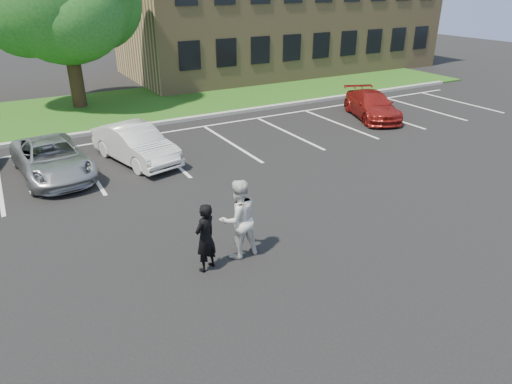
% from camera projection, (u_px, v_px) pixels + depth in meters
% --- Properties ---
extents(ground_plane, '(90.00, 90.00, 0.00)m').
position_uv_depth(ground_plane, '(277.00, 254.00, 10.97)').
color(ground_plane, black).
rests_on(ground_plane, ground).
extents(curb, '(40.00, 0.30, 0.15)m').
position_uv_depth(curb, '(135.00, 127.00, 20.41)').
color(curb, gray).
rests_on(curb, ground).
extents(grass_strip, '(44.00, 8.00, 0.08)m').
position_uv_depth(grass_strip, '(113.00, 108.00, 23.58)').
color(grass_strip, '#224C16').
rests_on(grass_strip, ground).
extents(stall_lines, '(34.00, 5.36, 0.01)m').
position_uv_depth(stall_lines, '(190.00, 142.00, 18.66)').
color(stall_lines, silver).
rests_on(stall_lines, ground).
extents(office_building, '(22.40, 10.40, 8.30)m').
position_uv_depth(office_building, '(281.00, 9.00, 32.87)').
color(office_building, '#8F774E').
rests_on(office_building, ground).
extents(man_black_suit, '(0.71, 0.61, 1.63)m').
position_uv_depth(man_black_suit, '(205.00, 238.00, 10.08)').
color(man_black_suit, black).
rests_on(man_black_suit, ground).
extents(man_white_shirt, '(0.96, 0.75, 1.94)m').
position_uv_depth(man_white_shirt, '(238.00, 219.00, 10.55)').
color(man_white_shirt, silver).
rests_on(man_white_shirt, ground).
extents(car_silver_minivan, '(2.42, 4.58, 1.23)m').
position_uv_depth(car_silver_minivan, '(52.00, 159.00, 15.17)').
color(car_silver_minivan, '#9EA0A4').
rests_on(car_silver_minivan, ground).
extents(car_white_sedan, '(2.38, 4.27, 1.33)m').
position_uv_depth(car_white_sedan, '(135.00, 144.00, 16.38)').
color(car_white_sedan, silver).
rests_on(car_white_sedan, ground).
extents(car_red_compact, '(3.09, 4.53, 1.22)m').
position_uv_depth(car_red_compact, '(372.00, 105.00, 21.75)').
color(car_red_compact, maroon).
rests_on(car_red_compact, ground).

